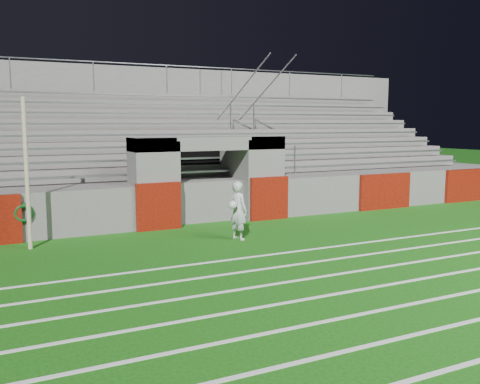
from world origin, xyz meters
TOP-DOWN VIEW (x-y plane):
  - ground at (0.00, 0.00)m, footprint 90.00×90.00m
  - field_post at (-5.30, 2.13)m, footprint 0.11×0.11m
  - field_markings at (0.00, -5.00)m, footprint 28.00×8.09m
  - stadium_structure at (0.00, 7.97)m, footprint 26.00×8.48m
  - goalkeeper_with_ball at (-0.36, 0.80)m, footprint 0.62×0.64m
  - hose_coil at (-5.37, 2.93)m, footprint 0.53×0.14m

SIDE VIEW (x-z plane):
  - ground at x=0.00m, z-range 0.00..0.00m
  - field_markings at x=0.00m, z-range 0.00..0.01m
  - hose_coil at x=-5.37m, z-range 0.49..1.02m
  - goalkeeper_with_ball at x=-0.36m, z-range 0.01..1.53m
  - stadium_structure at x=0.00m, z-range -1.22..4.20m
  - field_post at x=-5.30m, z-range 0.00..3.62m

